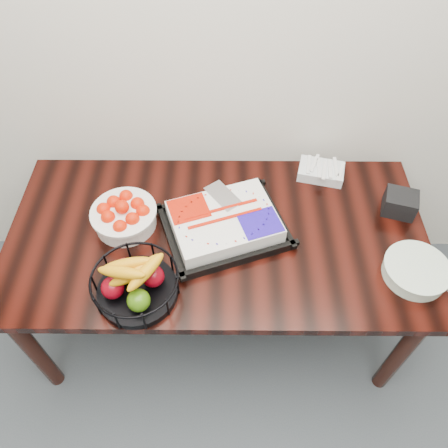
{
  "coord_description": "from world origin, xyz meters",
  "views": [
    {
      "loc": [
        0.04,
        0.86,
        2.23
      ],
      "look_at": [
        0.03,
        1.98,
        0.83
      ],
      "focal_mm": 35.0,
      "sensor_mm": 36.0,
      "label": 1
    }
  ],
  "objects_px": {
    "cake_tray": "(224,223)",
    "napkin_box": "(400,203)",
    "fruit_basket": "(136,283)",
    "tangerine_bowl": "(123,212)",
    "plate_stack": "(416,271)",
    "table": "(218,244)"
  },
  "relations": [
    {
      "from": "table",
      "to": "napkin_box",
      "type": "xyz_separation_m",
      "value": [
        0.8,
        0.13,
        0.14
      ]
    },
    {
      "from": "table",
      "to": "tangerine_bowl",
      "type": "distance_m",
      "value": 0.43
    },
    {
      "from": "tangerine_bowl",
      "to": "napkin_box",
      "type": "relative_size",
      "value": 2.06
    },
    {
      "from": "tangerine_bowl",
      "to": "fruit_basket",
      "type": "height_order",
      "value": "tangerine_bowl"
    },
    {
      "from": "table",
      "to": "plate_stack",
      "type": "distance_m",
      "value": 0.82
    },
    {
      "from": "tangerine_bowl",
      "to": "fruit_basket",
      "type": "bearing_deg",
      "value": -74.21
    },
    {
      "from": "cake_tray",
      "to": "plate_stack",
      "type": "distance_m",
      "value": 0.79
    },
    {
      "from": "cake_tray",
      "to": "fruit_basket",
      "type": "height_order",
      "value": "fruit_basket"
    },
    {
      "from": "table",
      "to": "fruit_basket",
      "type": "height_order",
      "value": "fruit_basket"
    },
    {
      "from": "cake_tray",
      "to": "tangerine_bowl",
      "type": "relative_size",
      "value": 2.11
    },
    {
      "from": "cake_tray",
      "to": "fruit_basket",
      "type": "bearing_deg",
      "value": -136.58
    },
    {
      "from": "tangerine_bowl",
      "to": "fruit_basket",
      "type": "xyz_separation_m",
      "value": [
        0.1,
        -0.34,
        -0.0
      ]
    },
    {
      "from": "fruit_basket",
      "to": "plate_stack",
      "type": "bearing_deg",
      "value": 4.7
    },
    {
      "from": "fruit_basket",
      "to": "napkin_box",
      "type": "distance_m",
      "value": 1.18
    },
    {
      "from": "fruit_basket",
      "to": "plate_stack",
      "type": "relative_size",
      "value": 1.28
    },
    {
      "from": "table",
      "to": "napkin_box",
      "type": "bearing_deg",
      "value": 9.32
    },
    {
      "from": "cake_tray",
      "to": "napkin_box",
      "type": "distance_m",
      "value": 0.78
    },
    {
      "from": "tangerine_bowl",
      "to": "napkin_box",
      "type": "distance_m",
      "value": 1.2
    },
    {
      "from": "napkin_box",
      "to": "fruit_basket",
      "type": "bearing_deg",
      "value": -158.71
    },
    {
      "from": "cake_tray",
      "to": "fruit_basket",
      "type": "distance_m",
      "value": 0.45
    },
    {
      "from": "table",
      "to": "fruit_basket",
      "type": "bearing_deg",
      "value": -135.25
    },
    {
      "from": "table",
      "to": "tangerine_bowl",
      "type": "relative_size",
      "value": 6.41
    }
  ]
}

